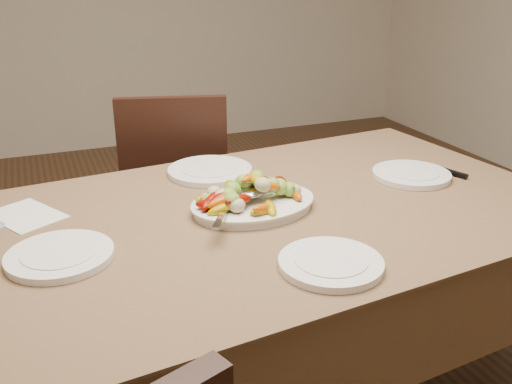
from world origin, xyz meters
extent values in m
plane|color=#3D2412|center=(0.00, 0.00, 0.00)|extent=(6.00, 6.00, 0.00)
cube|color=brown|center=(-0.17, -0.27, 0.38)|extent=(1.94, 1.22, 0.76)
ellipsoid|color=white|center=(-0.17, -0.25, 0.77)|extent=(0.38, 0.30, 0.02)
cylinder|color=white|center=(-0.71, -0.35, 0.77)|extent=(0.25, 0.25, 0.02)
cylinder|color=white|center=(0.41, -0.20, 0.77)|extent=(0.25, 0.25, 0.02)
cylinder|color=white|center=(-0.19, 0.09, 0.77)|extent=(0.28, 0.28, 0.02)
cylinder|color=white|center=(-0.13, -0.62, 0.77)|extent=(0.25, 0.25, 0.02)
cube|color=silver|center=(-0.78, -0.05, 0.76)|extent=(0.23, 0.26, 0.00)
camera|label=1|loc=(-0.72, -1.64, 1.42)|focal=40.00mm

